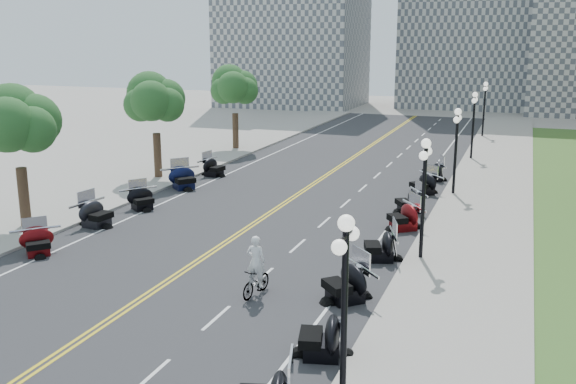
% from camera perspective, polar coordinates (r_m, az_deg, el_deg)
% --- Properties ---
extents(ground, '(160.00, 160.00, 0.00)m').
position_cam_1_polar(ground, '(26.29, -8.73, -6.59)').
color(ground, gray).
extents(road, '(16.00, 90.00, 0.01)m').
position_cam_1_polar(road, '(34.95, -0.80, -1.34)').
color(road, '#333335').
rests_on(road, ground).
extents(centerline_yellow_a, '(0.12, 90.00, 0.00)m').
position_cam_1_polar(centerline_yellow_a, '(34.99, -0.99, -1.31)').
color(centerline_yellow_a, yellow).
rests_on(centerline_yellow_a, road).
extents(centerline_yellow_b, '(0.12, 90.00, 0.00)m').
position_cam_1_polar(centerline_yellow_b, '(34.90, -0.62, -1.35)').
color(centerline_yellow_b, yellow).
rests_on(centerline_yellow_b, road).
extents(edge_line_north, '(0.12, 90.00, 0.00)m').
position_cam_1_polar(edge_line_north, '(33.26, 9.55, -2.29)').
color(edge_line_north, white).
rests_on(edge_line_north, road).
extents(edge_line_south, '(0.12, 90.00, 0.00)m').
position_cam_1_polar(edge_line_south, '(37.66, -9.93, -0.44)').
color(edge_line_south, white).
rests_on(edge_line_south, road).
extents(lane_dash_4, '(0.12, 2.00, 0.00)m').
position_cam_1_polar(lane_dash_4, '(18.53, -12.13, -15.71)').
color(lane_dash_4, white).
rests_on(lane_dash_4, road).
extents(lane_dash_5, '(0.12, 2.00, 0.00)m').
position_cam_1_polar(lane_dash_5, '(21.62, -6.38, -11.04)').
color(lane_dash_5, white).
rests_on(lane_dash_5, road).
extents(lane_dash_6, '(0.12, 2.00, 0.00)m').
position_cam_1_polar(lane_dash_6, '(24.97, -2.24, -7.51)').
color(lane_dash_6, white).
rests_on(lane_dash_6, road).
extents(lane_dash_7, '(0.12, 2.00, 0.00)m').
position_cam_1_polar(lane_dash_7, '(28.48, 0.86, -4.81)').
color(lane_dash_7, white).
rests_on(lane_dash_7, road).
extents(lane_dash_8, '(0.12, 2.00, 0.00)m').
position_cam_1_polar(lane_dash_8, '(32.11, 3.24, -2.69)').
color(lane_dash_8, white).
rests_on(lane_dash_8, road).
extents(lane_dash_9, '(0.12, 2.00, 0.00)m').
position_cam_1_polar(lane_dash_9, '(35.82, 5.13, -1.01)').
color(lane_dash_9, white).
rests_on(lane_dash_9, road).
extents(lane_dash_10, '(0.12, 2.00, 0.00)m').
position_cam_1_polar(lane_dash_10, '(39.59, 6.67, 0.35)').
color(lane_dash_10, white).
rests_on(lane_dash_10, road).
extents(lane_dash_11, '(0.12, 2.00, 0.00)m').
position_cam_1_polar(lane_dash_11, '(43.40, 7.93, 1.48)').
color(lane_dash_11, white).
rests_on(lane_dash_11, road).
extents(lane_dash_12, '(0.12, 2.00, 0.00)m').
position_cam_1_polar(lane_dash_12, '(47.24, 8.99, 2.43)').
color(lane_dash_12, white).
rests_on(lane_dash_12, road).
extents(lane_dash_13, '(0.12, 2.00, 0.00)m').
position_cam_1_polar(lane_dash_13, '(51.10, 9.89, 3.23)').
color(lane_dash_13, white).
rests_on(lane_dash_13, road).
extents(lane_dash_14, '(0.12, 2.00, 0.00)m').
position_cam_1_polar(lane_dash_14, '(54.98, 10.67, 3.91)').
color(lane_dash_14, white).
rests_on(lane_dash_14, road).
extents(lane_dash_15, '(0.12, 2.00, 0.00)m').
position_cam_1_polar(lane_dash_15, '(58.88, 11.35, 4.51)').
color(lane_dash_15, white).
rests_on(lane_dash_15, road).
extents(lane_dash_16, '(0.12, 2.00, 0.00)m').
position_cam_1_polar(lane_dash_16, '(62.79, 11.94, 5.03)').
color(lane_dash_16, white).
rests_on(lane_dash_16, road).
extents(lane_dash_17, '(0.12, 2.00, 0.00)m').
position_cam_1_polar(lane_dash_17, '(66.72, 12.46, 5.49)').
color(lane_dash_17, white).
rests_on(lane_dash_17, road).
extents(lane_dash_18, '(0.12, 2.00, 0.00)m').
position_cam_1_polar(lane_dash_18, '(70.65, 12.93, 5.90)').
color(lane_dash_18, white).
rests_on(lane_dash_18, road).
extents(lane_dash_19, '(0.12, 2.00, 0.00)m').
position_cam_1_polar(lane_dash_19, '(74.59, 13.34, 6.26)').
color(lane_dash_19, white).
rests_on(lane_dash_19, road).
extents(sidewalk_north, '(5.00, 90.00, 0.15)m').
position_cam_1_polar(sidewalk_north, '(32.77, 16.61, -2.80)').
color(sidewalk_north, '#9E9991').
rests_on(sidewalk_north, ground).
extents(sidewalk_south, '(5.00, 90.00, 0.15)m').
position_cam_1_polar(sidewalk_south, '(39.83, -15.04, 0.15)').
color(sidewalk_south, '#9E9991').
rests_on(sidewalk_south, ground).
extents(distant_block_a, '(18.00, 14.00, 26.00)m').
position_cam_1_polar(distant_block_a, '(88.88, 0.47, 16.12)').
color(distant_block_a, gray).
rests_on(distant_block_a, ground).
extents(street_lamp_1, '(0.50, 1.20, 4.90)m').
position_cam_1_polar(street_lamp_1, '(15.35, 5.01, -11.05)').
color(street_lamp_1, black).
rests_on(street_lamp_1, sidewalk_north).
extents(street_lamp_2, '(0.50, 1.20, 4.90)m').
position_cam_1_polar(street_lamp_2, '(26.53, 11.94, -0.67)').
color(street_lamp_2, black).
rests_on(street_lamp_2, sidewalk_north).
extents(street_lamp_3, '(0.50, 1.20, 4.90)m').
position_cam_1_polar(street_lamp_3, '(38.20, 14.67, 3.48)').
color(street_lamp_3, black).
rests_on(street_lamp_3, sidewalk_north).
extents(street_lamp_4, '(0.50, 1.20, 4.90)m').
position_cam_1_polar(street_lamp_4, '(50.03, 16.13, 5.68)').
color(street_lamp_4, black).
rests_on(street_lamp_4, sidewalk_north).
extents(street_lamp_5, '(0.50, 1.20, 4.90)m').
position_cam_1_polar(street_lamp_5, '(61.93, 17.03, 7.03)').
color(street_lamp_5, black).
rests_on(street_lamp_5, sidewalk_north).
extents(tree_2, '(4.80, 4.80, 9.20)m').
position_cam_1_polar(tree_2, '(32.60, -22.92, 5.02)').
color(tree_2, '#235619').
rests_on(tree_2, sidewalk_south).
extents(tree_3, '(4.80, 4.80, 9.20)m').
position_cam_1_polar(tree_3, '(42.08, -11.72, 7.49)').
color(tree_3, '#235619').
rests_on(tree_3, sidewalk_south).
extents(tree_4, '(4.80, 4.80, 9.20)m').
position_cam_1_polar(tree_4, '(52.60, -4.75, 8.88)').
color(tree_4, '#235619').
rests_on(tree_4, sidewalk_south).
extents(motorcycle_n_4, '(2.46, 2.46, 1.42)m').
position_cam_1_polar(motorcycle_n_4, '(18.87, 3.03, -12.46)').
color(motorcycle_n_4, black).
rests_on(motorcycle_n_4, road).
extents(motorcycle_n_5, '(2.99, 2.99, 1.48)m').
position_cam_1_polar(motorcycle_n_5, '(22.61, 5.13, -7.88)').
color(motorcycle_n_5, black).
rests_on(motorcycle_n_5, road).
extents(motorcycle_n_6, '(2.53, 2.53, 1.39)m').
position_cam_1_polar(motorcycle_n_6, '(26.80, 8.21, -4.60)').
color(motorcycle_n_6, black).
rests_on(motorcycle_n_6, road).
extents(motorcycle_n_7, '(2.82, 2.82, 1.41)m').
position_cam_1_polar(motorcycle_n_7, '(31.21, 10.23, -2.05)').
color(motorcycle_n_7, '#590A0C').
rests_on(motorcycle_n_7, road).
extents(motorcycle_n_8, '(2.66, 2.66, 1.35)m').
position_cam_1_polar(motorcycle_n_8, '(34.34, 10.73, -0.70)').
color(motorcycle_n_8, black).
rests_on(motorcycle_n_8, road).
extents(motorcycle_n_9, '(2.84, 2.84, 1.40)m').
position_cam_1_polar(motorcycle_n_9, '(38.46, 11.94, 0.81)').
color(motorcycle_n_9, black).
rests_on(motorcycle_n_9, road).
extents(motorcycle_n_10, '(2.50, 2.50, 1.35)m').
position_cam_1_polar(motorcycle_n_10, '(42.25, 12.77, 1.86)').
color(motorcycle_n_10, black).
rests_on(motorcycle_n_10, road).
extents(motorcycle_s_5, '(2.53, 2.53, 1.25)m').
position_cam_1_polar(motorcycle_s_5, '(29.18, -21.40, -4.06)').
color(motorcycle_s_5, '#590A0C').
rests_on(motorcycle_s_5, road).
extents(motorcycle_s_6, '(2.29, 2.29, 1.43)m').
position_cam_1_polar(motorcycle_s_6, '(32.56, -16.70, -1.75)').
color(motorcycle_s_6, black).
rests_on(motorcycle_s_6, road).
extents(motorcycle_s_7, '(2.56, 2.56, 1.28)m').
position_cam_1_polar(motorcycle_s_7, '(35.22, -12.87, -0.50)').
color(motorcycle_s_7, black).
rests_on(motorcycle_s_7, road).
extents(motorcycle_s_8, '(3.00, 3.00, 1.49)m').
position_cam_1_polar(motorcycle_s_8, '(39.48, -9.27, 1.32)').
color(motorcycle_s_8, black).
rests_on(motorcycle_s_8, road).
extents(motorcycle_s_9, '(2.18, 2.18, 1.33)m').
position_cam_1_polar(motorcycle_s_9, '(42.95, -6.62, 2.29)').
color(motorcycle_s_9, black).
rests_on(motorcycle_s_9, road).
extents(bicycle, '(0.75, 1.80, 1.05)m').
position_cam_1_polar(bicycle, '(23.06, -2.85, -7.98)').
color(bicycle, '#A51414').
rests_on(bicycle, road).
extents(cyclist_rider, '(0.69, 0.45, 1.89)m').
position_cam_1_polar(cyclist_rider, '(22.56, -2.89, -4.51)').
color(cyclist_rider, white).
rests_on(cyclist_rider, bicycle).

